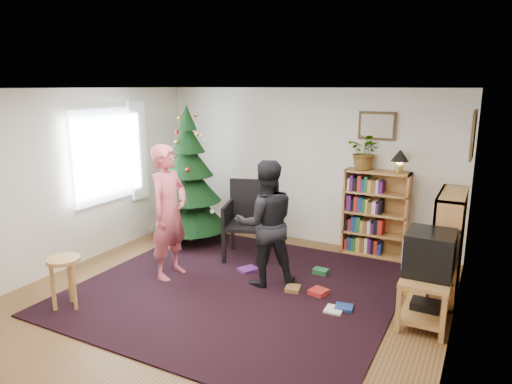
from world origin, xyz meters
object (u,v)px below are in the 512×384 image
at_px(potted_plant, 365,152).
at_px(table_lamp, 400,157).
at_px(armchair, 251,216).
at_px(christmas_tree, 189,186).
at_px(stool, 64,270).
at_px(tv_stand, 426,292).
at_px(bookshelf_right, 448,244).
at_px(crt_tv, 430,253).
at_px(bookshelf_back, 375,213).
at_px(person_by_chair, 266,224).
at_px(person_standing, 169,212).
at_px(picture_back, 377,126).
at_px(picture_right, 473,135).

height_order(potted_plant, table_lamp, potted_plant).
bearing_deg(armchair, christmas_tree, 156.97).
bearing_deg(stool, tv_stand, 23.90).
height_order(bookshelf_right, crt_tv, bookshelf_right).
height_order(christmas_tree, bookshelf_back, christmas_tree).
distance_m(christmas_tree, person_by_chair, 2.07).
xyz_separation_m(armchair, potted_plant, (1.44, 0.91, 0.94)).
height_order(bookshelf_back, stool, bookshelf_back).
relative_size(stool, potted_plant, 1.14).
distance_m(tv_stand, stool, 4.06).
xyz_separation_m(bookshelf_back, armchair, (-1.64, -0.91, -0.03)).
bearing_deg(tv_stand, person_by_chair, 178.88).
relative_size(stool, person_by_chair, 0.38).
relative_size(person_standing, table_lamp, 5.27).
distance_m(person_standing, potted_plant, 3.00).
height_order(stool, table_lamp, table_lamp).
bearing_deg(person_by_chair, stool, 7.23).
height_order(picture_back, bookshelf_right, picture_back).
bearing_deg(stool, bookshelf_back, 51.34).
bearing_deg(crt_tv, picture_right, 77.59).
distance_m(armchair, potted_plant, 1.95).
xyz_separation_m(bookshelf_back, person_standing, (-2.24, -2.09, 0.23)).
xyz_separation_m(picture_right, crt_tv, (-0.26, -1.17, -1.17)).
distance_m(crt_tv, person_standing, 3.24).
bearing_deg(crt_tv, tv_stand, -0.00).
relative_size(picture_back, tv_stand, 0.62).
height_order(bookshelf_back, tv_stand, bookshelf_back).
xyz_separation_m(christmas_tree, stool, (0.12, -2.61, -0.45)).
xyz_separation_m(picture_right, armchair, (-2.88, -0.32, -1.32)).
height_order(christmas_tree, armchair, christmas_tree).
bearing_deg(bookshelf_right, person_standing, 108.30).
relative_size(crt_tv, table_lamp, 1.57).
height_order(stool, potted_plant, potted_plant).
relative_size(picture_right, potted_plant, 1.09).
xyz_separation_m(christmas_tree, table_lamp, (3.14, 0.80, 0.60)).
bearing_deg(stool, potted_plant, 53.45).
bearing_deg(armchair, picture_back, 16.40).
distance_m(picture_right, tv_stand, 2.02).
bearing_deg(person_by_chair, christmas_tree, -63.54).
distance_m(stool, potted_plant, 4.38).
height_order(picture_back, potted_plant, picture_back).
relative_size(bookshelf_back, person_standing, 0.72).
xyz_separation_m(bookshelf_right, potted_plant, (-1.31, 0.99, 0.91)).
bearing_deg(potted_plant, stool, -126.55).
distance_m(picture_right, stool, 5.08).
bearing_deg(stool, picture_back, 53.27).
xyz_separation_m(person_standing, table_lamp, (2.54, 2.09, 0.63)).
height_order(picture_right, person_standing, picture_right).
height_order(picture_back, bookshelf_back, picture_back).
xyz_separation_m(crt_tv, table_lamp, (-0.68, 1.76, 0.75)).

